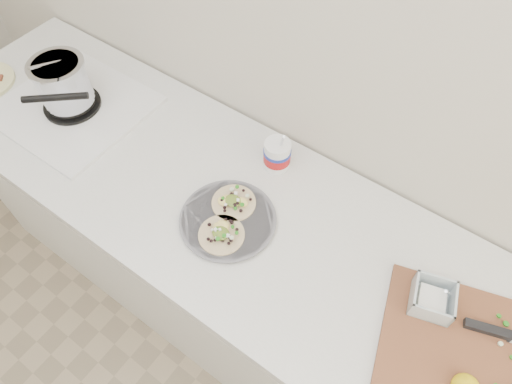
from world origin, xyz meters
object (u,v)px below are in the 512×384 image
Objects in this scene: taco_plate at (228,218)px; tub at (278,153)px; cutboard at (478,344)px; stove at (67,92)px.

taco_plate is 0.26m from tub.
cutboard is (0.72, -0.19, -0.05)m from tub.
stove is 0.76m from tub.
taco_plate is 0.52× the size of cutboard.
taco_plate is 1.46× the size of tub.
cutboard is at bearing 0.24° from stove.
tub is 0.75m from cutboard.
tub is (0.73, 0.20, -0.01)m from stove.
stove is 1.46m from cutboard.
tub reaches higher than cutboard.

